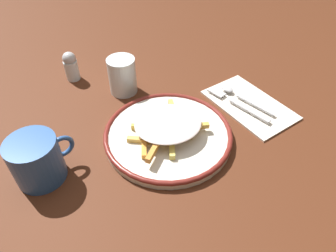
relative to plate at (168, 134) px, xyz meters
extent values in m
plane|color=#4E2513|center=(0.00, 0.00, -0.01)|extent=(2.60, 2.60, 0.00)
cylinder|color=silver|center=(0.00, 0.00, 0.00)|extent=(0.27, 0.27, 0.02)
torus|color=maroon|center=(0.00, 0.00, 0.00)|extent=(0.28, 0.28, 0.01)
cube|color=#DAB658|center=(0.01, 0.00, 0.01)|extent=(0.06, 0.03, 0.01)
cube|color=tan|center=(-0.01, 0.03, 0.01)|extent=(0.01, 0.08, 0.01)
cube|color=gold|center=(0.01, -0.01, 0.01)|extent=(0.05, 0.08, 0.01)
cube|color=gold|center=(-0.03, 0.04, 0.01)|extent=(0.06, 0.05, 0.01)
cube|color=orange|center=(-0.06, 0.01, 0.01)|extent=(0.06, 0.09, 0.01)
cube|color=gold|center=(0.03, -0.02, 0.02)|extent=(0.08, 0.05, 0.01)
cube|color=#E2BC4F|center=(0.00, 0.00, 0.01)|extent=(0.06, 0.07, 0.01)
cube|color=#E0B251|center=(-0.05, 0.00, 0.01)|extent=(0.07, 0.07, 0.01)
cube|color=#E4AD4C|center=(0.04, 0.03, 0.02)|extent=(0.04, 0.07, 0.01)
cube|color=#BF9644|center=(0.00, 0.00, 0.02)|extent=(0.08, 0.06, 0.01)
cube|color=gold|center=(0.02, 0.00, 0.01)|extent=(0.03, 0.07, 0.01)
cube|color=#DEC956|center=(-0.02, -0.04, 0.01)|extent=(0.05, 0.06, 0.01)
cube|color=orange|center=(-0.06, -0.04, 0.02)|extent=(0.06, 0.05, 0.01)
cube|color=#CF8B43|center=(0.01, 0.01, 0.01)|extent=(0.04, 0.06, 0.01)
ellipsoid|color=silver|center=(0.00, 0.00, 0.03)|extent=(0.18, 0.17, 0.01)
cube|color=#22612C|center=(0.01, 0.00, 0.04)|extent=(0.00, 0.00, 0.00)
cube|color=#3B6522|center=(0.01, -0.01, 0.04)|extent=(0.00, 0.00, 0.00)
cube|color=#2D622D|center=(0.01, 0.00, 0.04)|extent=(0.00, 0.00, 0.00)
cube|color=#2A5F25|center=(0.03, 0.00, 0.04)|extent=(0.00, 0.00, 0.00)
cube|color=#226B1D|center=(-0.05, -0.02, 0.04)|extent=(0.00, 0.00, 0.00)
cube|color=silver|center=(0.23, -0.03, -0.01)|extent=(0.14, 0.22, 0.01)
cube|color=silver|center=(0.20, -0.05, 0.00)|extent=(0.02, 0.11, 0.01)
cube|color=silver|center=(0.19, 0.05, 0.00)|extent=(0.03, 0.05, 0.00)
cube|color=silver|center=(0.23, -0.04, 0.00)|extent=(0.02, 0.10, 0.00)
ellipsoid|color=silver|center=(0.22, 0.04, 0.00)|extent=(0.03, 0.03, 0.01)
cylinder|color=silver|center=(0.01, 0.21, 0.04)|extent=(0.07, 0.07, 0.09)
cylinder|color=#2D579A|center=(-0.25, 0.06, 0.03)|extent=(0.09, 0.09, 0.09)
torus|color=#2D579A|center=(-0.20, 0.06, 0.04)|extent=(0.05, 0.01, 0.05)
cylinder|color=silver|center=(-0.07, 0.34, 0.02)|extent=(0.04, 0.04, 0.05)
sphere|color=#B7BABF|center=(-0.07, 0.34, 0.05)|extent=(0.03, 0.03, 0.03)
camera|label=1|loc=(-0.28, -0.37, 0.46)|focal=32.53mm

